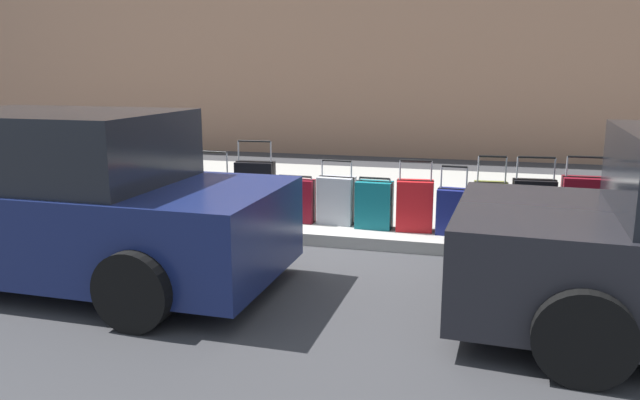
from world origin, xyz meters
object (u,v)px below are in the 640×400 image
object	(u,v)px
suitcase_teal_6	(374,205)
suitcase_black_9	(255,190)
suitcase_olive_10	(216,196)
suitcase_navy_11	(183,188)
bollard_post	(62,176)
parked_car_navy_1	(60,202)
suitcase_silver_7	(336,200)
suitcase_olive_3	(490,210)
suitcase_red_5	(415,206)
fire_hydrant	(116,183)
suitcase_navy_4	(452,211)
suitcase_silver_0	(626,210)
suitcase_black_2	(533,209)
suitcase_maroon_8	(295,201)
suitcase_maroon_1	(581,210)

from	to	relation	value
suitcase_teal_6	suitcase_black_9	world-z (taller)	suitcase_black_9
suitcase_olive_10	suitcase_navy_11	distance (m)	0.49
suitcase_olive_10	bollard_post	size ratio (longest dim) A/B	0.95
parked_car_navy_1	suitcase_silver_7	bearing A→B (deg)	-133.72
suitcase_teal_6	suitcase_navy_11	xyz separation A→B (m)	(2.49, -0.04, 0.06)
suitcase_navy_11	parked_car_navy_1	xyz separation A→B (m)	(0.13, 2.18, 0.27)
parked_car_navy_1	suitcase_olive_10	bearing A→B (deg)	-106.11
suitcase_silver_7	suitcase_navy_11	distance (m)	2.01
suitcase_olive_3	suitcase_red_5	size ratio (longest dim) A/B	1.10
suitcase_olive_3	fire_hydrant	xyz separation A→B (m)	(4.76, -0.06, 0.06)
suitcase_olive_10	bollard_post	xyz separation A→B (m)	(2.15, 0.11, 0.17)
suitcase_navy_4	suitcase_olive_10	bearing A→B (deg)	-0.21
parked_car_navy_1	fire_hydrant	bearing A→B (deg)	-68.96
suitcase_navy_11	suitcase_red_5	bearing A→B (deg)	179.29
suitcase_navy_4	suitcase_red_5	bearing A→B (deg)	-5.08
suitcase_silver_0	suitcase_navy_4	bearing A→B (deg)	3.19
suitcase_black_9	suitcase_navy_11	world-z (taller)	suitcase_black_9
suitcase_navy_4	suitcase_black_9	bearing A→B (deg)	-2.44
suitcase_olive_3	suitcase_red_5	bearing A→B (deg)	-3.29
suitcase_navy_11	fire_hydrant	size ratio (longest dim) A/B	1.05
suitcase_navy_11	suitcase_black_2	bearing A→B (deg)	179.31
suitcase_maroon_8	suitcase_olive_10	world-z (taller)	suitcase_olive_10
suitcase_silver_0	fire_hydrant	world-z (taller)	suitcase_silver_0
suitcase_maroon_8	suitcase_red_5	bearing A→B (deg)	178.33
suitcase_silver_7	suitcase_navy_11	size ratio (longest dim) A/B	1.06
suitcase_teal_6	suitcase_black_9	xyz separation A→B (m)	(1.51, -0.07, 0.08)
suitcase_black_2	suitcase_teal_6	bearing A→B (deg)	-0.31
suitcase_red_5	suitcase_navy_11	xyz separation A→B (m)	(2.96, -0.04, 0.05)
suitcase_red_5	suitcase_olive_10	xyz separation A→B (m)	(2.48, 0.03, -0.02)
suitcase_olive_3	suitcase_teal_6	bearing A→B (deg)	-1.87
suitcase_olive_3	suitcase_maroon_8	bearing A→B (deg)	-2.26
suitcase_olive_3	suitcase_olive_10	xyz separation A→B (m)	(3.32, -0.02, -0.03)
suitcase_maroon_1	suitcase_olive_3	size ratio (longest dim) A/B	1.03
suitcase_black_2	suitcase_red_5	size ratio (longest dim) A/B	1.11
suitcase_silver_0	suitcase_maroon_1	xyz separation A→B (m)	(0.45, 0.09, -0.01)
suitcase_maroon_8	fire_hydrant	distance (m)	2.47
suitcase_black_2	suitcase_teal_6	distance (m)	1.77
suitcase_maroon_1	fire_hydrant	world-z (taller)	suitcase_maroon_1
suitcase_navy_4	bollard_post	world-z (taller)	bollard_post
suitcase_silver_7	fire_hydrant	size ratio (longest dim) A/B	1.11
parked_car_navy_1	suitcase_red_5	bearing A→B (deg)	-145.24
suitcase_olive_10	fire_hydrant	xyz separation A→B (m)	(1.44, -0.04, 0.09)
suitcase_olive_10	suitcase_maroon_1	bearing A→B (deg)	179.98
suitcase_red_5	suitcase_black_9	size ratio (longest dim) A/B	0.84
suitcase_silver_0	bollard_post	xyz separation A→B (m)	(6.86, 0.20, 0.08)
suitcase_silver_7	suitcase_navy_11	world-z (taller)	suitcase_silver_7
suitcase_olive_10	suitcase_navy_11	size ratio (longest dim) A/B	1.15
suitcase_silver_0	suitcase_silver_7	distance (m)	3.19
suitcase_silver_7	suitcase_black_9	xyz separation A→B (m)	(1.03, 0.03, 0.07)
suitcase_silver_7	fire_hydrant	world-z (taller)	suitcase_silver_7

